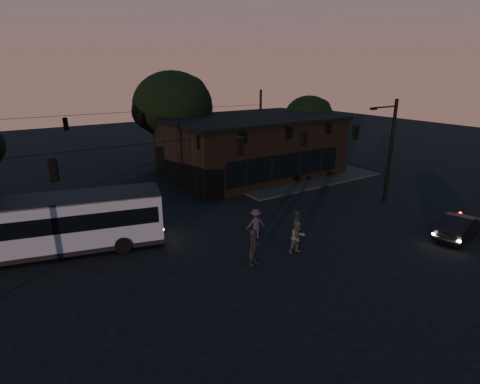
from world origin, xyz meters
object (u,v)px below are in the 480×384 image
pedestrian_a (254,247)px  pedestrian_c (296,226)px  car (459,226)px  pedestrian_d (256,224)px  bus (56,222)px  pedestrian_b (298,237)px  building (251,146)px

pedestrian_a → pedestrian_c: (3.60, 0.90, 0.00)m
car → pedestrian_d: size_ratio=2.38×
pedestrian_d → car: bearing=158.9°
bus → pedestrian_b: 12.83m
building → bus: bearing=-156.6°
bus → building: bearing=37.6°
car → pedestrian_c: (-8.38, 4.79, 0.24)m
pedestrian_b → pedestrian_c: 1.48m
pedestrian_c → building: bearing=-143.7°
pedestrian_a → pedestrian_d: bearing=29.1°
pedestrian_a → pedestrian_c: bearing=-9.8°
bus → pedestrian_d: (9.93, -4.29, -0.85)m
car → pedestrian_c: size_ratio=2.26×
pedestrian_a → pedestrian_c: 3.71m
bus → pedestrian_b: (10.67, -7.08, -0.82)m
building → pedestrian_c: bearing=-114.6°
building → pedestrian_a: 17.65m
pedestrian_a → pedestrian_b: 2.68m
pedestrian_a → pedestrian_d: size_ratio=1.05×
building → car: bearing=-83.4°
car → pedestrian_a: bearing=61.0°
car → bus: bearing=50.8°
bus → car: (19.98, -10.72, -1.04)m
pedestrian_c → pedestrian_d: size_ratio=1.05×
pedestrian_b → pedestrian_c: size_ratio=0.98×
building → pedestrian_d: size_ratio=8.67×
pedestrian_a → pedestrian_b: pedestrian_a is taller
bus → pedestrian_c: bearing=-12.9°
pedestrian_b → pedestrian_c: bearing=59.4°
pedestrian_b → bus: bearing=154.8°
car → pedestrian_b: bearing=57.7°
bus → car: bearing=-14.0°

